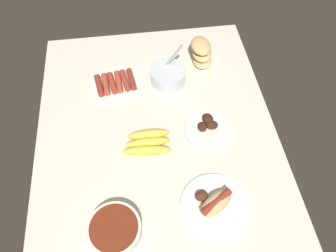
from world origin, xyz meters
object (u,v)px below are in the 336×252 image
(plate_sausages, at_px, (116,84))
(plate_hotdog_assembled, at_px, (215,204))
(bowl_chili, at_px, (115,230))
(bread_stack, at_px, (201,53))
(plate_grilled_meat, at_px, (208,128))
(bowl_coleslaw, at_px, (168,75))
(banana_bunch, at_px, (148,142))

(plate_sausages, relative_size, plate_hotdog_assembled, 0.88)
(bowl_chili, distance_m, bread_stack, 0.81)
(plate_grilled_meat, height_order, plate_sausages, plate_grilled_meat)
(bowl_coleslaw, xyz_separation_m, bowl_chili, (-0.60, 0.25, -0.01))
(plate_grilled_meat, distance_m, plate_hotdog_assembled, 0.30)
(plate_grilled_meat, relative_size, plate_sausages, 0.91)
(bread_stack, bearing_deg, bowl_coleslaw, 120.87)
(bowl_chili, xyz_separation_m, bread_stack, (0.70, -0.40, 0.03))
(banana_bunch, relative_size, plate_sausages, 0.88)
(bowl_chili, bearing_deg, plate_sausages, -2.42)
(plate_grilled_meat, xyz_separation_m, plate_sausages, (0.27, 0.34, 0.00))
(banana_bunch, height_order, bowl_coleslaw, bowl_coleslaw)
(bowl_coleslaw, bearing_deg, banana_bunch, 159.36)
(plate_sausages, distance_m, plate_hotdog_assembled, 0.64)
(bowl_coleslaw, height_order, plate_hotdog_assembled, bowl_coleslaw)
(plate_grilled_meat, relative_size, bowl_coleslaw, 1.13)
(plate_sausages, bearing_deg, banana_bunch, -160.85)
(plate_grilled_meat, xyz_separation_m, plate_hotdog_assembled, (-0.30, 0.04, 0.01))
(plate_hotdog_assembled, bearing_deg, plate_sausages, 27.82)
(banana_bunch, distance_m, plate_sausages, 0.32)
(banana_bunch, height_order, plate_grilled_meat, plate_grilled_meat)
(plate_hotdog_assembled, distance_m, bread_stack, 0.66)
(plate_grilled_meat, bearing_deg, plate_hotdog_assembled, 172.09)
(bowl_chili, height_order, bread_stack, bread_stack)
(plate_sausages, bearing_deg, bowl_chili, 177.58)
(bowl_coleslaw, bearing_deg, bowl_chili, 157.86)
(banana_bunch, relative_size, plate_grilled_meat, 0.97)
(plate_hotdog_assembled, bearing_deg, bowl_chili, 97.27)
(bread_stack, bearing_deg, plate_hotdog_assembled, 173.08)
(banana_bunch, bearing_deg, plate_grilled_meat, -80.44)
(bowl_coleslaw, xyz_separation_m, plate_hotdog_assembled, (-0.56, -0.08, -0.02))
(plate_hotdog_assembled, xyz_separation_m, bread_stack, (0.66, -0.08, 0.04))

